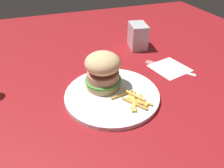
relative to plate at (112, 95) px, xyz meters
name	(u,v)px	position (x,y,z in m)	size (l,w,h in m)	color
ground_plane	(106,94)	(0.01, 0.01, -0.01)	(1.60, 1.60, 0.00)	maroon
plate	(112,95)	(0.00, 0.00, 0.00)	(0.26, 0.26, 0.01)	silver
sandwich	(102,70)	(0.04, 0.01, 0.06)	(0.10, 0.10, 0.10)	tan
fries_pile	(134,100)	(-0.05, -0.04, 0.01)	(0.10, 0.09, 0.01)	gold
napkin	(170,68)	(0.08, -0.23, -0.01)	(0.11, 0.11, 0.00)	white
fork	(169,67)	(0.08, -0.23, 0.00)	(0.15, 0.12, 0.00)	silver
napkin_dispenser	(138,36)	(0.26, -0.20, 0.04)	(0.09, 0.06, 0.09)	#B7BABF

